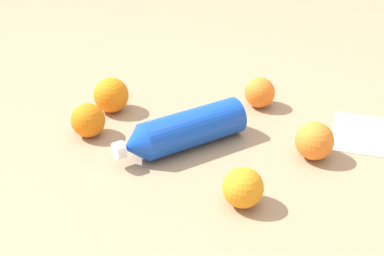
# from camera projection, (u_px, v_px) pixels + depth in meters

# --- Properties ---
(ground_plane) EXTENTS (2.40, 2.40, 0.00)m
(ground_plane) POSITION_uv_depth(u_px,v_px,m) (199.00, 146.00, 1.12)
(ground_plane) COLOR #9E7F60
(water_bottle) EXTENTS (0.29, 0.14, 0.08)m
(water_bottle) POSITION_uv_depth(u_px,v_px,m) (182.00, 131.00, 1.10)
(water_bottle) COLOR blue
(water_bottle) RESTS_ON ground_plane
(orange_0) EXTENTS (0.07, 0.07, 0.07)m
(orange_0) POSITION_uv_depth(u_px,v_px,m) (243.00, 188.00, 0.94)
(orange_0) COLOR orange
(orange_0) RESTS_ON ground_plane
(orange_1) EXTENTS (0.07, 0.07, 0.07)m
(orange_1) POSITION_uv_depth(u_px,v_px,m) (88.00, 120.00, 1.14)
(orange_1) COLOR orange
(orange_1) RESTS_ON ground_plane
(orange_2) EXTENTS (0.08, 0.08, 0.08)m
(orange_2) POSITION_uv_depth(u_px,v_px,m) (111.00, 95.00, 1.24)
(orange_2) COLOR orange
(orange_2) RESTS_ON ground_plane
(orange_3) EXTENTS (0.08, 0.08, 0.08)m
(orange_3) POSITION_uv_depth(u_px,v_px,m) (315.00, 141.00, 1.07)
(orange_3) COLOR orange
(orange_3) RESTS_ON ground_plane
(orange_4) EXTENTS (0.07, 0.07, 0.07)m
(orange_4) POSITION_uv_depth(u_px,v_px,m) (260.00, 93.00, 1.26)
(orange_4) COLOR orange
(orange_4) RESTS_ON ground_plane
(folded_napkin) EXTENTS (0.22, 0.23, 0.01)m
(folded_napkin) POSITION_uv_depth(u_px,v_px,m) (370.00, 134.00, 1.16)
(folded_napkin) COLOR white
(folded_napkin) RESTS_ON ground_plane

